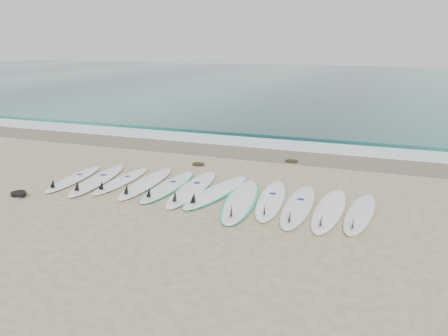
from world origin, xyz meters
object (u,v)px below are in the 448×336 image
(surfboard_0, at_px, (73,179))
(leash_coil, at_px, (19,194))
(surfboard_11, at_px, (360,214))
(surfboard_6, at_px, (216,192))

(surfboard_0, height_order, leash_coil, surfboard_0)
(surfboard_0, height_order, surfboard_11, surfboard_11)
(surfboard_11, distance_m, leash_coil, 7.49)
(surfboard_11, relative_size, leash_coil, 5.39)
(surfboard_0, bearing_deg, surfboard_6, -0.63)
(surfboard_6, bearing_deg, surfboard_11, 4.82)
(leash_coil, bearing_deg, surfboard_6, 21.92)
(surfboard_6, bearing_deg, leash_coil, -148.69)
(surfboard_0, distance_m, surfboard_11, 6.93)
(surfboard_0, distance_m, leash_coil, 1.41)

